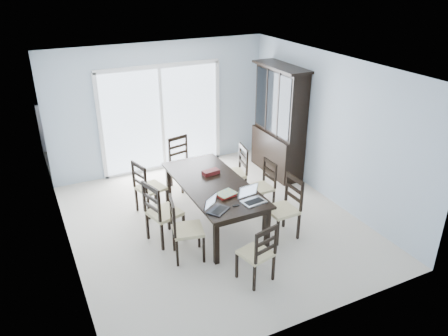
{
  "coord_description": "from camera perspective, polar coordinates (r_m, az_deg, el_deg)",
  "views": [
    {
      "loc": [
        -2.58,
        -5.66,
        3.92
      ],
      "look_at": [
        0.19,
        0.0,
        0.97
      ],
      "focal_mm": 35.0,
      "sensor_mm": 36.0,
      "label": 1
    }
  ],
  "objects": [
    {
      "name": "back_wall",
      "position": [
        8.95,
        -8.25,
        7.79
      ],
      "size": [
        4.5,
        0.02,
        2.6
      ],
      "primitive_type": "cube",
      "color": "#ADBECE",
      "rests_on": "floor"
    },
    {
      "name": "book_stack",
      "position": [
        6.58,
        0.27,
        -3.46
      ],
      "size": [
        0.33,
        0.29,
        0.05
      ],
      "rotation": [
        0.0,
        0.0,
        0.14
      ],
      "color": "maroon",
      "rests_on": "dining_table"
    },
    {
      "name": "chair_left_far",
      "position": [
        7.45,
        -10.22,
        -1.88
      ],
      "size": [
        0.53,
        0.52,
        1.12
      ],
      "rotation": [
        0.0,
        0.0,
        -1.3
      ],
      "color": "black",
      "rests_on": "floor"
    },
    {
      "name": "game_box",
      "position": [
        7.25,
        -1.73,
        -0.54
      ],
      "size": [
        0.3,
        0.18,
        0.07
      ],
      "primitive_type": "cube",
      "rotation": [
        0.0,
        0.0,
        0.13
      ],
      "color": "#480E16",
      "rests_on": "dining_table"
    },
    {
      "name": "chair_left_mid",
      "position": [
        6.63,
        -8.55,
        -5.05
      ],
      "size": [
        0.56,
        0.55,
        1.18
      ],
      "rotation": [
        0.0,
        0.0,
        -1.29
      ],
      "color": "black",
      "rests_on": "floor"
    },
    {
      "name": "balcony",
      "position": [
        10.31,
        -9.57,
        2.06
      ],
      "size": [
        4.5,
        2.0,
        0.1
      ],
      "primitive_type": "cube",
      "color": "gray",
      "rests_on": "ground"
    },
    {
      "name": "laptop_dark",
      "position": [
        6.18,
        -0.75,
        -5.2
      ],
      "size": [
        0.38,
        0.35,
        0.21
      ],
      "rotation": [
        0.0,
        0.0,
        0.6
      ],
      "color": "black",
      "rests_on": "dining_table"
    },
    {
      "name": "railing",
      "position": [
        11.01,
        -11.36,
        6.75
      ],
      "size": [
        4.5,
        0.06,
        1.1
      ],
      "primitive_type": "cube",
      "color": "#99999E",
      "rests_on": "balcony"
    },
    {
      "name": "chair_end_near",
      "position": [
        5.82,
        4.78,
        -10.42
      ],
      "size": [
        0.47,
        0.48,
        1.03
      ],
      "rotation": [
        0.0,
        0.0,
        0.23
      ],
      "color": "black",
      "rests_on": "floor"
    },
    {
      "name": "wall_left",
      "position": [
        6.24,
        -20.57,
        -1.44
      ],
      "size": [
        0.02,
        5.0,
        2.6
      ],
      "primitive_type": "cube",
      "color": "#ADBECE",
      "rests_on": "floor"
    },
    {
      "name": "chair_right_mid",
      "position": [
        7.55,
        5.33,
        -1.61
      ],
      "size": [
        0.41,
        0.4,
        1.03
      ],
      "rotation": [
        0.0,
        0.0,
        1.62
      ],
      "color": "black",
      "rests_on": "floor"
    },
    {
      "name": "cell_phone",
      "position": [
        6.33,
        1.56,
        -4.92
      ],
      "size": [
        0.1,
        0.06,
        0.01
      ],
      "primitive_type": "cube",
      "rotation": [
        0.0,
        0.0,
        -0.12
      ],
      "color": "black",
      "rests_on": "dining_table"
    },
    {
      "name": "china_hutch",
      "position": [
        8.78,
        7.2,
        5.94
      ],
      "size": [
        0.5,
        1.38,
        2.2
      ],
      "color": "black",
      "rests_on": "floor"
    },
    {
      "name": "wall_right",
      "position": [
        7.89,
        13.6,
        4.96
      ],
      "size": [
        0.02,
        5.0,
        2.6
      ],
      "primitive_type": "cube",
      "color": "#ADBECE",
      "rests_on": "floor"
    },
    {
      "name": "ceiling",
      "position": [
        6.36,
        -1.59,
        13.09
      ],
      "size": [
        5.0,
        5.0,
        0.0
      ],
      "primitive_type": "plane",
      "rotation": [
        3.14,
        0.0,
        0.0
      ],
      "color": "white",
      "rests_on": "back_wall"
    },
    {
      "name": "chair_end_far",
      "position": [
        8.34,
        -5.58,
        1.49
      ],
      "size": [
        0.51,
        0.52,
        1.13
      ],
      "rotation": [
        0.0,
        0.0,
        3.36
      ],
      "color": "black",
      "rests_on": "floor"
    },
    {
      "name": "chair_left_near",
      "position": [
        6.26,
        -5.66,
        -7.11
      ],
      "size": [
        0.52,
        0.51,
        1.12
      ],
      "rotation": [
        0.0,
        0.0,
        -1.79
      ],
      "color": "black",
      "rests_on": "floor"
    },
    {
      "name": "hot_tub",
      "position": [
        9.93,
        -11.9,
        4.0
      ],
      "size": [
        1.8,
        1.63,
        0.87
      ],
      "rotation": [
        0.0,
        0.0,
        0.08
      ],
      "color": "brown",
      "rests_on": "balcony"
    },
    {
      "name": "floor",
      "position": [
        7.35,
        -1.35,
        -7.15
      ],
      "size": [
        5.0,
        5.0,
        0.0
      ],
      "primitive_type": "plane",
      "color": "silver",
      "rests_on": "ground"
    },
    {
      "name": "dining_table",
      "position": [
        7.01,
        -1.41,
        -2.5
      ],
      "size": [
        1.0,
        2.2,
        0.75
      ],
      "color": "black",
      "rests_on": "floor"
    },
    {
      "name": "sliding_door",
      "position": [
        8.99,
        -8.12,
        6.46
      ],
      "size": [
        2.52,
        0.05,
        2.18
      ],
      "color": "silver",
      "rests_on": "floor"
    },
    {
      "name": "laptop_silver",
      "position": [
        6.41,
        3.9,
        -4.03
      ],
      "size": [
        0.37,
        0.28,
        0.24
      ],
      "rotation": [
        0.0,
        0.0,
        0.11
      ],
      "color": "#B0B0B2",
      "rests_on": "dining_table"
    },
    {
      "name": "chair_right_far",
      "position": [
        7.92,
        1.78,
        0.22
      ],
      "size": [
        0.49,
        0.48,
        1.12
      ],
      "rotation": [
        0.0,
        0.0,
        1.42
      ],
      "color": "black",
      "rests_on": "floor"
    },
    {
      "name": "chair_right_near",
      "position": [
        6.82,
        8.3,
        -4.26
      ],
      "size": [
        0.46,
        0.44,
        1.15
      ],
      "rotation": [
        0.0,
        0.0,
        1.6
      ],
      "color": "black",
      "rests_on": "floor"
    }
  ]
}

